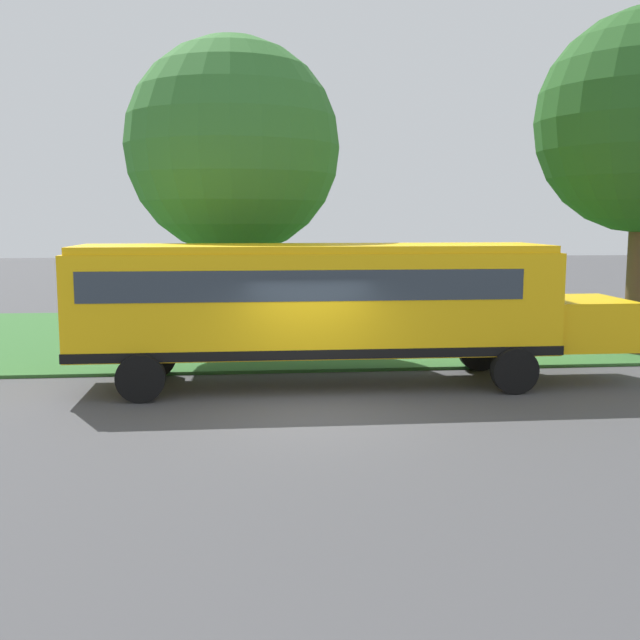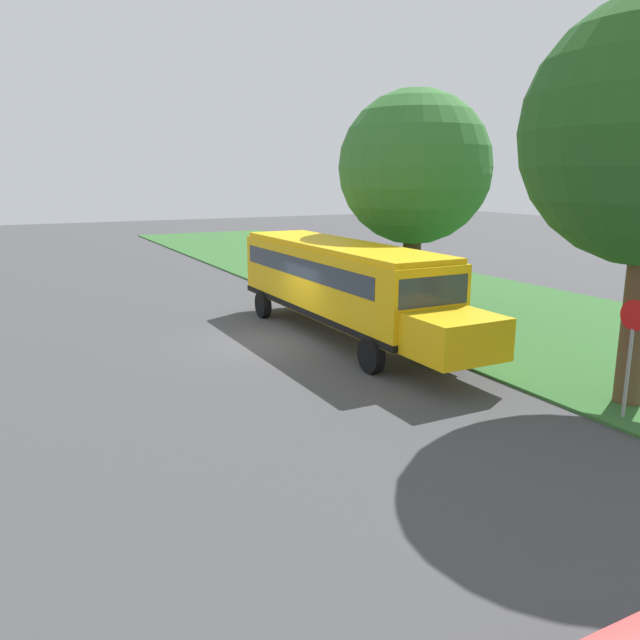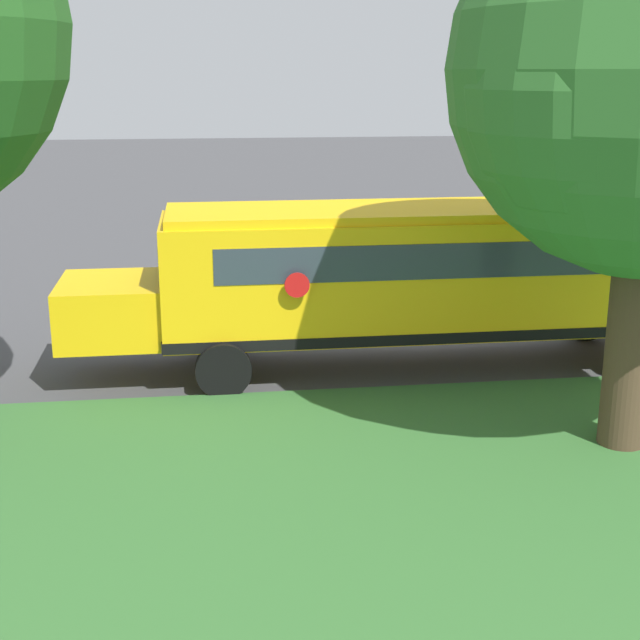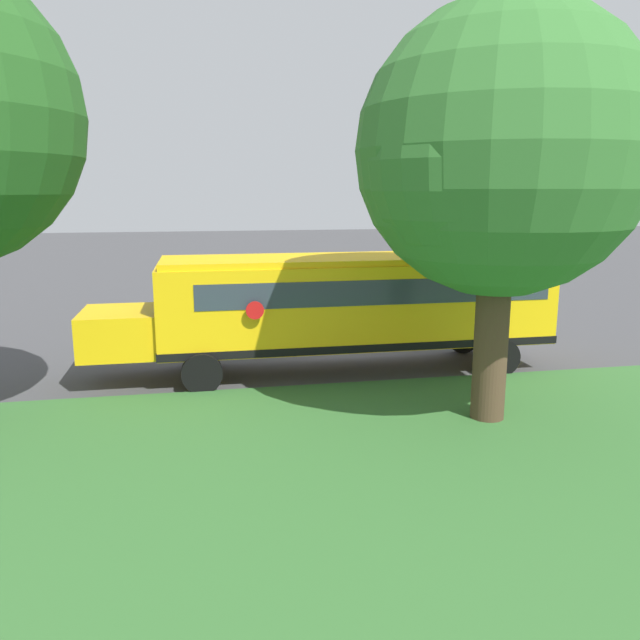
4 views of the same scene
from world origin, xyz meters
The scene contains 4 objects.
ground_plane centered at (0.00, 0.00, 0.00)m, with size 120.00×120.00×0.00m, color #424244.
grass_verge centered at (-10.00, 0.00, 0.04)m, with size 12.00×80.00×0.08m, color #33662D.
school_bus centered at (-2.66, 0.51, 1.92)m, with size 2.84×12.42×3.16m.
oak_tree_beside_bus centered at (-7.09, -1.40, 5.56)m, with size 5.82×5.82×8.56m.
Camera 4 is at (-18.83, 4.34, 4.87)m, focal length 35.00 mm.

